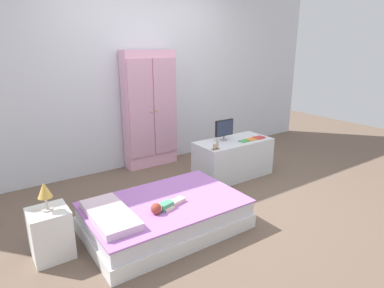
{
  "coord_description": "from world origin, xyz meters",
  "views": [
    {
      "loc": [
        -2.09,
        -2.64,
        1.7
      ],
      "look_at": [
        -0.03,
        0.35,
        0.59
      ],
      "focal_mm": 30.51,
      "sensor_mm": 36.0,
      "label": 1
    }
  ],
  "objects_px": {
    "wardrobe": "(150,110)",
    "doll": "(162,207)",
    "table_lamp": "(45,191)",
    "rocking_horse_toy": "(216,145)",
    "nightstand": "(51,233)",
    "book_green": "(244,141)",
    "tv_stand": "(233,158)",
    "tv_monitor": "(224,129)",
    "book_orange": "(251,139)",
    "bed": "(165,215)",
    "book_red": "(259,138)"
  },
  "relations": [
    {
      "from": "wardrobe",
      "to": "doll",
      "type": "bearing_deg",
      "value": -114.87
    },
    {
      "from": "table_lamp",
      "to": "rocking_horse_toy",
      "type": "distance_m",
      "value": 1.99
    },
    {
      "from": "nightstand",
      "to": "book_green",
      "type": "bearing_deg",
      "value": 8.09
    },
    {
      "from": "table_lamp",
      "to": "tv_stand",
      "type": "xyz_separation_m",
      "value": [
        2.4,
        0.46,
        -0.34
      ]
    },
    {
      "from": "doll",
      "to": "wardrobe",
      "type": "distance_m",
      "value": 2.01
    },
    {
      "from": "tv_monitor",
      "to": "book_orange",
      "type": "height_order",
      "value": "tv_monitor"
    },
    {
      "from": "wardrobe",
      "to": "rocking_horse_toy",
      "type": "bearing_deg",
      "value": -77.3
    },
    {
      "from": "table_lamp",
      "to": "book_orange",
      "type": "height_order",
      "value": "table_lamp"
    },
    {
      "from": "nightstand",
      "to": "rocking_horse_toy",
      "type": "distance_m",
      "value": 2.02
    },
    {
      "from": "table_lamp",
      "to": "book_orange",
      "type": "xyz_separation_m",
      "value": [
        2.61,
        0.35,
        -0.09
      ]
    },
    {
      "from": "tv_monitor",
      "to": "book_green",
      "type": "bearing_deg",
      "value": -47.98
    },
    {
      "from": "tv_stand",
      "to": "rocking_horse_toy",
      "type": "bearing_deg",
      "value": -158.59
    },
    {
      "from": "bed",
      "to": "tv_monitor",
      "type": "distance_m",
      "value": 1.58
    },
    {
      "from": "rocking_horse_toy",
      "to": "bed",
      "type": "bearing_deg",
      "value": -154.73
    },
    {
      "from": "book_green",
      "to": "book_orange",
      "type": "relative_size",
      "value": 0.98
    },
    {
      "from": "tv_monitor",
      "to": "book_red",
      "type": "height_order",
      "value": "tv_monitor"
    },
    {
      "from": "wardrobe",
      "to": "tv_stand",
      "type": "height_order",
      "value": "wardrobe"
    },
    {
      "from": "book_green",
      "to": "book_red",
      "type": "bearing_deg",
      "value": 0.0
    },
    {
      "from": "table_lamp",
      "to": "book_green",
      "type": "distance_m",
      "value": 2.5
    },
    {
      "from": "tv_monitor",
      "to": "rocking_horse_toy",
      "type": "bearing_deg",
      "value": -142.81
    },
    {
      "from": "rocking_horse_toy",
      "to": "book_orange",
      "type": "relative_size",
      "value": 0.91
    },
    {
      "from": "table_lamp",
      "to": "book_green",
      "type": "relative_size",
      "value": 1.99
    },
    {
      "from": "wardrobe",
      "to": "book_green",
      "type": "xyz_separation_m",
      "value": [
        0.77,
        -1.11,
        -0.32
      ]
    },
    {
      "from": "tv_monitor",
      "to": "bed",
      "type": "bearing_deg",
      "value": -151.45
    },
    {
      "from": "book_green",
      "to": "tv_stand",
      "type": "bearing_deg",
      "value": 124.95
    },
    {
      "from": "bed",
      "to": "doll",
      "type": "height_order",
      "value": "doll"
    },
    {
      "from": "bed",
      "to": "nightstand",
      "type": "bearing_deg",
      "value": 170.23
    },
    {
      "from": "rocking_horse_toy",
      "to": "tv_stand",
      "type": "bearing_deg",
      "value": 21.41
    },
    {
      "from": "tv_monitor",
      "to": "book_red",
      "type": "bearing_deg",
      "value": -23.41
    },
    {
      "from": "bed",
      "to": "table_lamp",
      "type": "relative_size",
      "value": 6.0
    },
    {
      "from": "wardrobe",
      "to": "book_red",
      "type": "bearing_deg",
      "value": -46.99
    },
    {
      "from": "rocking_horse_toy",
      "to": "book_red",
      "type": "xyz_separation_m",
      "value": [
        0.77,
        0.06,
        -0.04
      ]
    },
    {
      "from": "wardrobe",
      "to": "rocking_horse_toy",
      "type": "distance_m",
      "value": 1.23
    },
    {
      "from": "tv_monitor",
      "to": "wardrobe",
      "type": "bearing_deg",
      "value": 122.82
    },
    {
      "from": "table_lamp",
      "to": "rocking_horse_toy",
      "type": "height_order",
      "value": "table_lamp"
    },
    {
      "from": "bed",
      "to": "tv_stand",
      "type": "xyz_separation_m",
      "value": [
        1.41,
        0.63,
        0.11
      ]
    },
    {
      "from": "tv_stand",
      "to": "doll",
      "type": "bearing_deg",
      "value": -153.12
    },
    {
      "from": "nightstand",
      "to": "wardrobe",
      "type": "xyz_separation_m",
      "value": [
        1.71,
        1.46,
        0.61
      ]
    },
    {
      "from": "tv_stand",
      "to": "rocking_horse_toy",
      "type": "relative_size",
      "value": 9.01
    },
    {
      "from": "bed",
      "to": "book_orange",
      "type": "distance_m",
      "value": 1.74
    },
    {
      "from": "bed",
      "to": "tv_stand",
      "type": "distance_m",
      "value": 1.55
    },
    {
      "from": "doll",
      "to": "table_lamp",
      "type": "bearing_deg",
      "value": 160.95
    },
    {
      "from": "wardrobe",
      "to": "nightstand",
      "type": "bearing_deg",
      "value": -139.33
    },
    {
      "from": "book_green",
      "to": "rocking_horse_toy",
      "type": "bearing_deg",
      "value": -173.45
    },
    {
      "from": "table_lamp",
      "to": "book_orange",
      "type": "relative_size",
      "value": 1.96
    },
    {
      "from": "doll",
      "to": "rocking_horse_toy",
      "type": "xyz_separation_m",
      "value": [
        1.08,
        0.6,
        0.23
      ]
    },
    {
      "from": "rocking_horse_toy",
      "to": "book_red",
      "type": "relative_size",
      "value": 0.75
    },
    {
      "from": "tv_monitor",
      "to": "book_red",
      "type": "distance_m",
      "value": 0.51
    },
    {
      "from": "table_lamp",
      "to": "bed",
      "type": "bearing_deg",
      "value": -9.77
    },
    {
      "from": "book_orange",
      "to": "rocking_horse_toy",
      "type": "bearing_deg",
      "value": -174.82
    }
  ]
}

